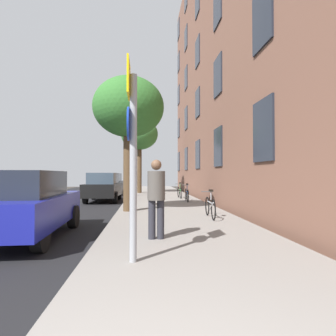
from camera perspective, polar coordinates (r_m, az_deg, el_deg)
The scene contains 15 objects.
ground_plane at distance 16.16m, azimuth -13.54°, elevation -6.73°, with size 41.80×41.80×0.00m, color #332D28.
road_asphalt at distance 16.60m, azimuth -20.76°, elevation -6.52°, with size 7.00×38.00×0.01m, color black.
sidewalk at distance 16.00m, azimuth -0.96°, elevation -6.60°, with size 4.20×38.00×0.12m, color gray.
building_facade at distance 17.37m, azimuth 8.49°, elevation 23.09°, with size 0.56×27.00×17.39m.
sign_post at distance 4.76m, azimuth -7.21°, elevation 4.32°, with size 0.15×0.60×3.31m.
traffic_light at distance 19.07m, azimuth -7.12°, elevation 1.46°, with size 0.43×0.24×3.39m.
tree_near at distance 11.57m, azimuth -7.85°, elevation 11.61°, with size 2.78×2.78×5.25m.
tree_far at distance 22.46m, azimuth -5.69°, elevation 6.58°, with size 2.85×2.85×5.77m.
bicycle_0 at distance 9.60m, azimuth 8.38°, elevation -7.60°, with size 0.42×1.74×0.94m.
bicycle_1 at distance 15.23m, azimuth 3.77°, elevation -5.24°, with size 0.42×1.71×0.95m.
bicycle_2 at distance 17.32m, azimuth 2.33°, elevation -4.77°, with size 0.42×1.66×0.95m.
pedestrian_0 at distance 6.38m, azimuth -2.34°, elevation -5.08°, with size 0.55×0.55×1.75m.
car_0 at distance 7.68m, azimuth -26.41°, elevation -6.41°, with size 1.86×4.19×1.62m.
car_1 at distance 16.69m, azimuth -12.67°, elevation -3.67°, with size 1.85×4.00×1.62m.
car_2 at distance 22.42m, azimuth -11.40°, elevation -3.05°, with size 1.91×3.98×1.62m.
Camera 1 is at (0.04, -0.90, 1.55)m, focal length 30.66 mm.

